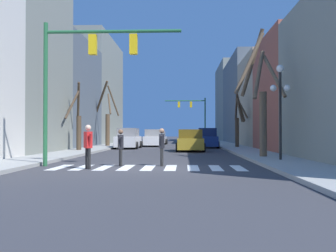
# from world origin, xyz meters

# --- Properties ---
(ground_plane) EXTENTS (240.00, 240.00, 0.00)m
(ground_plane) POSITION_xyz_m (0.00, 0.00, 0.00)
(ground_plane) COLOR #38383D
(sidewalk_left) EXTENTS (2.55, 90.00, 0.15)m
(sidewalk_left) POSITION_xyz_m (-5.94, 0.00, 0.07)
(sidewalk_left) COLOR #9E9E99
(sidewalk_left) RESTS_ON ground_plane
(sidewalk_right) EXTENTS (2.55, 90.00, 0.15)m
(sidewalk_right) POSITION_xyz_m (5.94, 0.00, 0.07)
(sidewalk_right) COLOR #9E9E99
(sidewalk_right) RESTS_ON ground_plane
(building_row_left) EXTENTS (6.00, 45.40, 12.72)m
(building_row_left) POSITION_xyz_m (-10.21, 17.10, 5.86)
(building_row_left) COLOR beige
(building_row_left) RESTS_ON ground_plane
(building_row_right) EXTENTS (6.00, 64.01, 12.62)m
(building_row_right) POSITION_xyz_m (10.21, 29.17, 5.12)
(building_row_right) COLOR gray
(building_row_right) RESTS_ON ground_plane
(crosswalk_stripes) EXTENTS (7.65, 2.60, 0.01)m
(crosswalk_stripes) POSITION_xyz_m (-0.00, 0.28, 0.00)
(crosswalk_stripes) COLOR white
(crosswalk_stripes) RESTS_ON ground_plane
(traffic_signal_near) EXTENTS (5.83, 0.28, 6.06)m
(traffic_signal_near) POSITION_xyz_m (-2.77, 0.81, 4.36)
(traffic_signal_near) COLOR #236038
(traffic_signal_near) RESTS_ON ground_plane
(traffic_signal_far) EXTENTS (5.86, 0.28, 6.37)m
(traffic_signal_far) POSITION_xyz_m (2.79, 40.90, 4.57)
(traffic_signal_far) COLOR #236038
(traffic_signal_far) RESTS_ON ground_plane
(street_lamp_right_corner) EXTENTS (0.95, 0.36, 4.45)m
(street_lamp_right_corner) POSITION_xyz_m (5.95, 3.11, 3.30)
(street_lamp_right_corner) COLOR black
(street_lamp_right_corner) RESTS_ON sidewalk_right
(car_parked_left_mid) EXTENTS (2.00, 4.24, 1.82)m
(car_parked_left_mid) POSITION_xyz_m (3.54, 20.81, 0.84)
(car_parked_left_mid) COLOR navy
(car_parked_left_mid) RESTS_ON ground_plane
(car_parked_right_mid) EXTENTS (1.97, 4.71, 1.55)m
(car_parked_right_mid) POSITION_xyz_m (-1.65, 32.05, 0.73)
(car_parked_right_mid) COLOR silver
(car_parked_right_mid) RESTS_ON ground_plane
(car_parked_right_far) EXTENTS (2.15, 4.60, 1.65)m
(car_parked_right_far) POSITION_xyz_m (1.89, 14.32, 0.77)
(car_parked_right_far) COLOR #A38423
(car_parked_right_far) RESTS_ON ground_plane
(car_driving_away_lane) EXTENTS (2.01, 4.36, 1.73)m
(car_driving_away_lane) POSITION_xyz_m (-1.68, 24.31, 0.80)
(car_driving_away_lane) COLOR white
(car_driving_away_lane) RESTS_ON ground_plane
(car_parked_left_near) EXTENTS (2.06, 4.68, 1.80)m
(car_parked_left_near) POSITION_xyz_m (-3.51, 19.03, 0.84)
(car_parked_left_near) COLOR silver
(car_parked_left_near) RESTS_ON ground_plane
(pedestrian_on_left_sidewalk) EXTENTS (0.29, 0.66, 1.56)m
(pedestrian_on_left_sidewalk) POSITION_xyz_m (-1.24, 0.97, 0.92)
(pedestrian_on_left_sidewalk) COLOR black
(pedestrian_on_left_sidewalk) RESTS_ON ground_plane
(pedestrian_near_right_corner) EXTENTS (0.47, 0.67, 1.72)m
(pedestrian_near_right_corner) POSITION_xyz_m (-2.30, -0.34, 1.02)
(pedestrian_near_right_corner) COLOR black
(pedestrian_near_right_corner) RESTS_ON ground_plane
(pedestrian_on_right_sidewalk) EXTENTS (0.21, 0.68, 1.60)m
(pedestrian_on_right_sidewalk) POSITION_xyz_m (0.49, 1.11, 0.94)
(pedestrian_on_right_sidewalk) COLOR black
(pedestrian_on_right_sidewalk) RESTS_ON ground_plane
(street_tree_right_mid) EXTENTS (1.60, 2.76, 5.00)m
(street_tree_right_mid) POSITION_xyz_m (-6.43, 12.94, 2.32)
(street_tree_right_mid) COLOR #473828
(street_tree_right_mid) RESTS_ON sidewalk_left
(street_tree_left_near) EXTENTS (1.08, 2.62, 4.76)m
(street_tree_left_near) POSITION_xyz_m (6.24, 19.58, 2.52)
(street_tree_left_near) COLOR #473828
(street_tree_left_near) RESTS_ON sidewalk_right
(street_tree_left_mid) EXTENTS (2.60, 3.27, 6.27)m
(street_tree_left_mid) POSITION_xyz_m (-6.01, 21.90, 2.76)
(street_tree_left_mid) COLOR brown
(street_tree_left_mid) RESTS_ON sidewalk_left
(street_tree_right_far) EXTENTS (2.41, 2.91, 6.88)m
(street_tree_right_far) POSITION_xyz_m (5.47, 5.55, 3.40)
(street_tree_right_far) COLOR brown
(street_tree_right_far) RESTS_ON sidewalk_right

